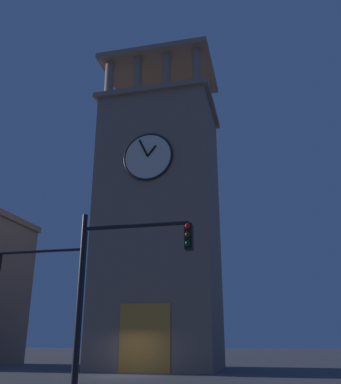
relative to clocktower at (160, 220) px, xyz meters
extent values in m
plane|color=#4C4C51|center=(0.52, 5.48, -10.26)|extent=(200.00, 200.00, 0.00)
cube|color=gray|center=(0.00, -0.02, -0.65)|extent=(8.18, 6.57, 19.21)
cube|color=gray|center=(0.00, -0.02, 9.15)|extent=(8.78, 7.17, 0.40)
cylinder|color=gray|center=(-3.49, 2.66, 10.94)|extent=(0.70, 0.70, 3.19)
cylinder|color=gray|center=(-1.16, 2.66, 10.94)|extent=(0.70, 0.70, 3.19)
cylinder|color=gray|center=(1.16, 2.66, 10.94)|extent=(0.70, 0.70, 3.19)
cylinder|color=gray|center=(3.49, 2.66, 10.94)|extent=(0.70, 0.70, 3.19)
cylinder|color=gray|center=(-3.49, -2.70, 10.94)|extent=(0.70, 0.70, 3.19)
cylinder|color=gray|center=(-1.16, -2.70, 10.94)|extent=(0.70, 0.70, 3.19)
cylinder|color=gray|center=(1.16, -2.70, 10.94)|extent=(0.70, 0.70, 3.19)
cylinder|color=gray|center=(3.49, -2.70, 10.94)|extent=(0.70, 0.70, 3.19)
cube|color=gray|center=(0.00, -0.02, 12.74)|extent=(8.78, 7.17, 0.40)
cylinder|color=black|center=(0.00, -0.02, 14.19)|extent=(0.12, 0.12, 2.50)
cylinder|color=silver|center=(0.00, 3.32, 3.66)|extent=(3.43, 0.12, 3.43)
torus|color=black|center=(0.00, 3.34, 3.66)|extent=(3.59, 0.16, 3.59)
cube|color=black|center=(-0.29, 3.42, 4.03)|extent=(0.68, 0.06, 0.81)
cube|color=black|center=(0.31, 3.42, 4.32)|extent=(0.74, 0.06, 1.37)
cube|color=orange|center=(0.00, 3.21, -8.26)|extent=(3.20, 0.24, 4.00)
cylinder|color=black|center=(0.10, 12.34, -7.09)|extent=(0.16, 0.16, 6.34)
cylinder|color=black|center=(2.22, 12.34, -4.70)|extent=(4.24, 0.12, 0.12)
cylinder|color=black|center=(-2.26, 17.56, -7.53)|extent=(0.16, 0.16, 5.46)
cylinder|color=black|center=(-3.89, 17.56, -5.25)|extent=(3.26, 0.12, 0.12)
cube|color=black|center=(-5.52, 17.56, -5.67)|extent=(0.22, 0.30, 0.75)
sphere|color=red|center=(-5.52, 17.74, -5.40)|extent=(0.16, 0.16, 0.16)
sphere|color=#392705|center=(-5.52, 17.74, -5.65)|extent=(0.16, 0.16, 0.16)
sphere|color=#063316|center=(-5.52, 17.74, -5.90)|extent=(0.16, 0.16, 0.16)
camera|label=1|loc=(-7.72, 29.20, -8.50)|focal=39.56mm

